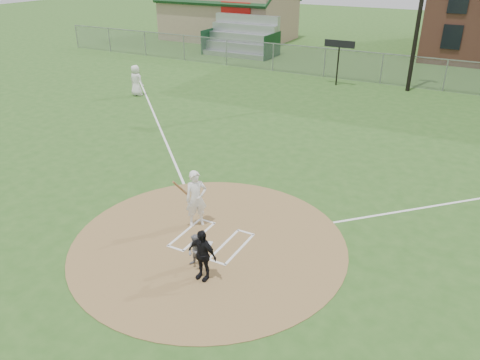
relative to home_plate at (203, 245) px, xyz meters
The scene contains 13 objects.
ground 0.25m from the home_plate, 73.69° to the left, with size 140.00×140.00×0.00m, color #2C551D.
dirt_circle 0.25m from the home_plate, 73.69° to the left, with size 8.40×8.40×0.02m, color olive.
home_plate is the anchor object (origin of this frame).
foul_line_third 12.85m from the home_plate, 134.02° to the left, with size 0.10×24.00×0.01m, color white.
catcher 1.16m from the home_plate, 67.28° to the right, with size 0.51×0.39×1.04m, color gray.
umpire 1.70m from the home_plate, 57.36° to the right, with size 0.88×0.37×1.51m, color black.
ondeck_player 17.47m from the home_plate, 135.93° to the left, with size 0.91×0.59×1.87m, color white.
batters_boxes 0.40m from the home_plate, 79.78° to the left, with size 2.08×1.88×0.01m.
batter_at_plate 1.59m from the home_plate, 130.67° to the left, with size 0.80×1.11×1.90m.
outfield_fence 22.26m from the home_plate, 89.82° to the left, with size 56.08×0.08×2.03m.
bleachers 29.47m from the home_plate, 116.06° to the left, with size 6.08×3.20×3.20m.
clubhouse 37.83m from the home_plate, 118.34° to the left, with size 12.20×8.71×6.23m.
scoreboard_sign 20.72m from the home_plate, 96.78° to the left, with size 2.00×0.10×2.93m.
Camera 1 is at (6.55, -10.14, 8.04)m, focal length 35.00 mm.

